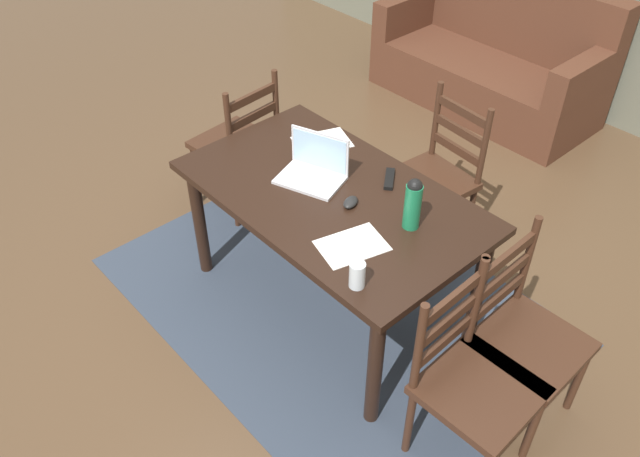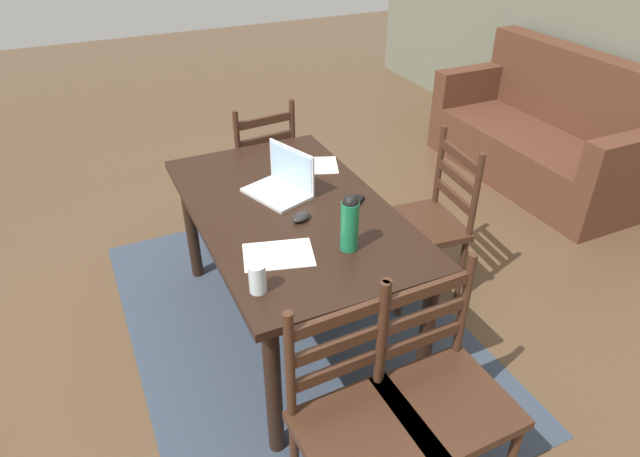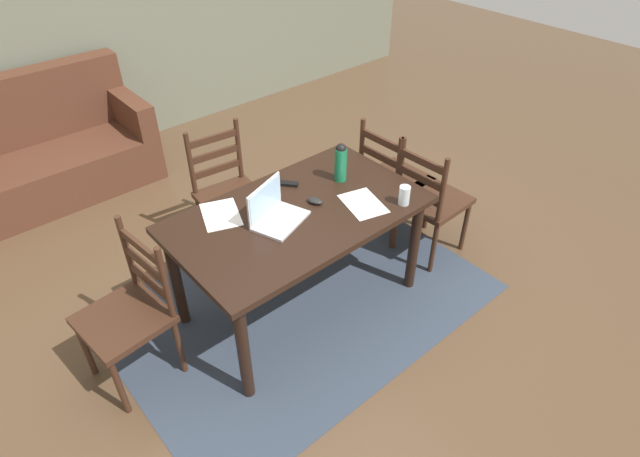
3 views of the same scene
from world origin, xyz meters
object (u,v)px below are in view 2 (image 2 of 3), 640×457
at_px(chair_right_far, 442,393).
at_px(couch, 545,136).
at_px(chair_far_head, 426,222).
at_px(chair_right_near, 358,427).
at_px(tv_remote, 354,204).
at_px(drinking_glass, 257,278).
at_px(computer_mouse, 301,217).
at_px(dining_table, 291,224).
at_px(water_bottle, 350,222).
at_px(chair_left_far, 257,168).
at_px(laptop, 283,182).

bearing_deg(chair_right_far, couch, 128.63).
relative_size(chair_far_head, chair_right_near, 1.00).
height_order(couch, tv_remote, couch).
xyz_separation_m(chair_far_head, couch, (-0.83, 1.71, -0.11)).
bearing_deg(drinking_glass, computer_mouse, 138.74).
bearing_deg(chair_far_head, computer_mouse, -81.15).
xyz_separation_m(dining_table, chair_far_head, (0.00, 0.82, -0.20)).
distance_m(chair_right_far, chair_right_near, 0.36).
distance_m(couch, water_bottle, 2.79).
height_order(chair_right_near, drinking_glass, chair_right_near).
xyz_separation_m(chair_left_far, water_bottle, (1.49, -0.09, 0.44)).
height_order(chair_far_head, chair_right_near, same).
relative_size(dining_table, chair_left_far, 1.62).
bearing_deg(chair_right_near, laptop, 170.23).
relative_size(computer_mouse, tv_remote, 0.59).
bearing_deg(water_bottle, couch, 117.19).
bearing_deg(chair_left_far, drinking_glass, -18.78).
xyz_separation_m(chair_right_far, computer_mouse, (-0.92, -0.18, 0.32)).
relative_size(chair_far_head, water_bottle, 3.62).
xyz_separation_m(couch, drinking_glass, (1.36, -2.89, 0.47)).
distance_m(chair_right_far, water_bottle, 0.77).
bearing_deg(chair_left_far, chair_right_near, -9.84).
bearing_deg(computer_mouse, laptop, 152.95).
bearing_deg(laptop, chair_right_far, 7.14).
relative_size(chair_left_far, computer_mouse, 9.50).
relative_size(dining_table, laptop, 4.08).
distance_m(chair_left_far, couch, 2.36).
xyz_separation_m(computer_mouse, tv_remote, (-0.01, 0.29, -0.01)).
relative_size(dining_table, drinking_glass, 12.59).
height_order(dining_table, chair_right_far, chair_right_far).
xyz_separation_m(chair_far_head, chair_right_far, (1.05, -0.64, 0.00)).
height_order(computer_mouse, tv_remote, computer_mouse).
bearing_deg(couch, chair_right_near, -55.30).
bearing_deg(tv_remote, chair_far_head, 63.30).
height_order(chair_far_head, laptop, laptop).
distance_m(chair_far_head, drinking_glass, 1.34).
height_order(chair_left_far, chair_right_near, same).
xyz_separation_m(chair_left_far, computer_mouse, (1.19, -0.19, 0.32)).
relative_size(laptop, computer_mouse, 3.76).
bearing_deg(chair_left_far, chair_right_far, -0.14).
distance_m(dining_table, computer_mouse, 0.18).
distance_m(laptop, computer_mouse, 0.30).
bearing_deg(tv_remote, dining_table, -151.60).
height_order(chair_right_far, water_bottle, water_bottle).
relative_size(chair_right_near, tv_remote, 5.59).
height_order(chair_far_head, computer_mouse, chair_far_head).
bearing_deg(chair_right_near, chair_right_far, 90.00).
height_order(dining_table, couch, couch).
distance_m(chair_right_near, water_bottle, 0.81).
height_order(drinking_glass, tv_remote, drinking_glass).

